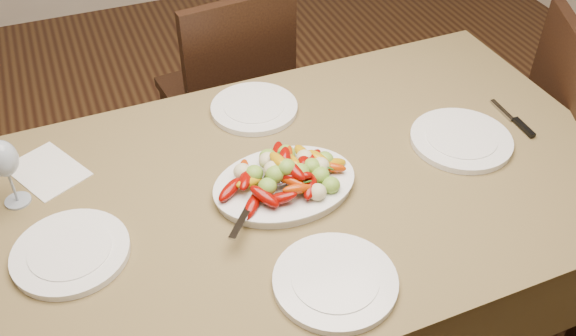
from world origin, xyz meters
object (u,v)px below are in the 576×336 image
(dining_table, at_px, (288,278))
(plate_right, at_px, (461,140))
(plate_left, at_px, (71,253))
(plate_far, at_px, (254,108))
(serving_platter, at_px, (285,186))
(chair_far, at_px, (223,93))
(wine_glass, at_px, (7,171))
(plate_near, at_px, (335,281))

(dining_table, height_order, plate_right, plate_right)
(plate_left, xyz_separation_m, plate_far, (0.59, 0.39, 0.00))
(serving_platter, bearing_deg, chair_far, 84.22)
(chair_far, relative_size, plate_far, 3.62)
(plate_far, height_order, wine_glass, wine_glass)
(plate_right, relative_size, plate_far, 1.09)
(chair_far, height_order, plate_left, chair_far)
(dining_table, distance_m, plate_left, 0.68)
(plate_right, relative_size, plate_near, 1.02)
(plate_far, bearing_deg, serving_platter, -96.76)
(plate_right, bearing_deg, wine_glass, 170.06)
(plate_right, bearing_deg, chair_far, 116.50)
(chair_far, relative_size, wine_glass, 4.64)
(plate_left, distance_m, plate_near, 0.62)
(serving_platter, relative_size, plate_near, 1.30)
(chair_far, bearing_deg, wine_glass, 36.12)
(chair_far, height_order, plate_right, chair_far)
(serving_platter, relative_size, wine_glass, 1.78)
(serving_platter, distance_m, plate_left, 0.55)
(dining_table, distance_m, plate_right, 0.65)
(plate_right, height_order, plate_far, same)
(dining_table, distance_m, chair_far, 0.90)
(chair_far, bearing_deg, plate_right, 109.68)
(dining_table, height_order, plate_near, plate_near)
(plate_far, height_order, plate_near, same)
(plate_left, height_order, plate_far, same)
(dining_table, xyz_separation_m, plate_right, (0.53, -0.01, 0.39))
(chair_far, xyz_separation_m, plate_right, (0.45, -0.90, 0.29))
(plate_left, bearing_deg, chair_far, 55.43)
(dining_table, relative_size, plate_near, 6.53)
(plate_far, xyz_separation_m, wine_glass, (-0.69, -0.15, 0.09))
(chair_far, xyz_separation_m, plate_far, (-0.05, -0.54, 0.29))
(chair_far, bearing_deg, plate_far, 78.07)
(dining_table, relative_size, chair_far, 1.94)
(serving_platter, bearing_deg, plate_right, 0.09)
(serving_platter, xyz_separation_m, plate_near, (-0.01, -0.33, -0.00))
(plate_near, distance_m, wine_glass, 0.85)
(plate_right, distance_m, wine_glass, 1.21)
(chair_far, xyz_separation_m, serving_platter, (-0.09, -0.90, 0.30))
(chair_far, distance_m, wine_glass, 1.08)
(plate_left, relative_size, wine_glass, 1.34)
(serving_platter, distance_m, wine_glass, 0.69)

